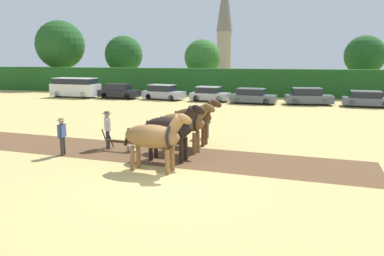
# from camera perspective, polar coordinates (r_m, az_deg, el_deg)

# --- Properties ---
(ground_plane) EXTENTS (240.00, 240.00, 0.00)m
(ground_plane) POSITION_cam_1_polar(r_m,az_deg,el_deg) (13.06, -3.37, -8.49)
(ground_plane) COLOR tan
(plowed_furrow_strip) EXTENTS (24.14, 4.82, 0.01)m
(plowed_furrow_strip) POSITION_cam_1_polar(r_m,az_deg,el_deg) (18.24, -13.19, -3.19)
(plowed_furrow_strip) COLOR brown
(plowed_furrow_strip) RESTS_ON ground
(hedgerow) EXTENTS (76.75, 1.67, 3.06)m
(hedgerow) POSITION_cam_1_polar(r_m,az_deg,el_deg) (42.94, 10.40, 6.82)
(hedgerow) COLOR #1E511E
(hedgerow) RESTS_ON ground
(tree_far_left) EXTENTS (6.69, 6.69, 9.38)m
(tree_far_left) POSITION_cam_1_polar(r_m,az_deg,el_deg) (56.39, -19.45, 11.84)
(tree_far_left) COLOR #4C3823
(tree_far_left) RESTS_ON ground
(tree_left) EXTENTS (5.19, 5.19, 7.29)m
(tree_left) POSITION_cam_1_polar(r_m,az_deg,el_deg) (53.61, -10.35, 10.93)
(tree_left) COLOR #423323
(tree_left) RESTS_ON ground
(tree_center_left) EXTENTS (4.58, 4.58, 6.60)m
(tree_center_left) POSITION_cam_1_polar(r_m,az_deg,el_deg) (48.56, 1.59, 10.68)
(tree_center_left) COLOR brown
(tree_center_left) RESTS_ON ground
(tree_center) EXTENTS (4.67, 4.67, 6.88)m
(tree_center) POSITION_cam_1_polar(r_m,az_deg,el_deg) (49.14, 24.82, 9.98)
(tree_center) COLOR #4C3823
(tree_center) RESTS_ON ground
(church_spire) EXTENTS (3.23, 3.23, 20.98)m
(church_spire) POSITION_cam_1_polar(r_m,az_deg,el_deg) (76.99, 4.98, 15.62)
(church_spire) COLOR gray
(church_spire) RESTS_ON ground
(draft_horse_lead_left) EXTENTS (2.88, 1.06, 2.36)m
(draft_horse_lead_left) POSITION_cam_1_polar(r_m,az_deg,el_deg) (14.19, -5.72, -1.31)
(draft_horse_lead_left) COLOR brown
(draft_horse_lead_left) RESTS_ON ground
(draft_horse_lead_right) EXTENTS (2.83, 1.06, 2.50)m
(draft_horse_lead_right) POSITION_cam_1_polar(r_m,az_deg,el_deg) (15.58, -3.30, 0.03)
(draft_horse_lead_right) COLOR black
(draft_horse_lead_right) RESTS_ON ground
(draft_horse_trail_left) EXTENTS (2.87, 1.03, 2.37)m
(draft_horse_trail_left) POSITION_cam_1_polar(r_m,az_deg,el_deg) (17.03, -1.32, 0.78)
(draft_horse_trail_left) COLOR brown
(draft_horse_trail_left) RESTS_ON ground
(draft_horse_trail_right) EXTENTS (2.64, 1.00, 2.38)m
(draft_horse_trail_right) POSITION_cam_1_polar(r_m,az_deg,el_deg) (18.48, 0.36, 1.64)
(draft_horse_trail_right) COLOR #513319
(draft_horse_trail_right) RESTS_ON ground
(plow) EXTENTS (1.69, 0.48, 1.13)m
(plow) POSITION_cam_1_polar(r_m,az_deg,el_deg) (17.67, -10.51, -2.47)
(plow) COLOR #4C331E
(plow) RESTS_ON ground
(farmer_at_plow) EXTENTS (0.48, 0.55, 1.79)m
(farmer_at_plow) POSITION_cam_1_polar(r_m,az_deg,el_deg) (18.28, -12.78, 0.25)
(farmer_at_plow) COLOR #28334C
(farmer_at_plow) RESTS_ON ground
(farmer_beside_team) EXTENTS (0.50, 0.49, 1.64)m
(farmer_beside_team) POSITION_cam_1_polar(r_m,az_deg,el_deg) (20.19, 2.23, 1.16)
(farmer_beside_team) COLOR #4C4C4C
(farmer_beside_team) RESTS_ON ground
(farmer_onlooker_left) EXTENTS (0.42, 0.65, 1.69)m
(farmer_onlooker_left) POSITION_cam_1_polar(r_m,az_deg,el_deg) (17.48, -19.20, -0.81)
(farmer_onlooker_left) COLOR #38332D
(farmer_onlooker_left) RESTS_ON ground
(parked_van) EXTENTS (5.30, 2.16, 2.11)m
(parked_van) POSITION_cam_1_polar(r_m,az_deg,el_deg) (43.02, -17.36, 5.93)
(parked_van) COLOR silver
(parked_van) RESTS_ON ground
(parked_car_left) EXTENTS (4.40, 1.92, 1.56)m
(parked_car_left) POSITION_cam_1_polar(r_m,az_deg,el_deg) (40.74, -11.13, 5.50)
(parked_car_left) COLOR black
(parked_car_left) RESTS_ON ground
(parked_car_center_left) EXTENTS (4.65, 2.61, 1.54)m
(parked_car_center_left) POSITION_cam_1_polar(r_m,az_deg,el_deg) (39.02, -4.42, 5.42)
(parked_car_center_left) COLOR #A8A8B2
(parked_car_center_left) RESTS_ON ground
(parked_car_center) EXTENTS (3.92, 2.01, 1.46)m
(parked_car_center) POSITION_cam_1_polar(r_m,az_deg,el_deg) (37.43, 2.70, 5.17)
(parked_car_center) COLOR #A8A8B2
(parked_car_center) RESTS_ON ground
(parked_car_center_right) EXTENTS (4.36, 2.07, 1.44)m
(parked_car_center_right) POSITION_cam_1_polar(r_m,az_deg,el_deg) (35.94, 9.25, 4.80)
(parked_car_center_right) COLOR #565B66
(parked_car_center_right) RESTS_ON ground
(parked_car_right) EXTENTS (4.44, 2.37, 1.55)m
(parked_car_right) POSITION_cam_1_polar(r_m,az_deg,el_deg) (36.28, 17.28, 4.59)
(parked_car_right) COLOR #565B66
(parked_car_right) RESTS_ON ground
(parked_car_far_right) EXTENTS (4.25, 1.94, 1.41)m
(parked_car_far_right) POSITION_cam_1_polar(r_m,az_deg,el_deg) (36.48, 25.12, 4.00)
(parked_car_far_right) COLOR #565B66
(parked_car_far_right) RESTS_ON ground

